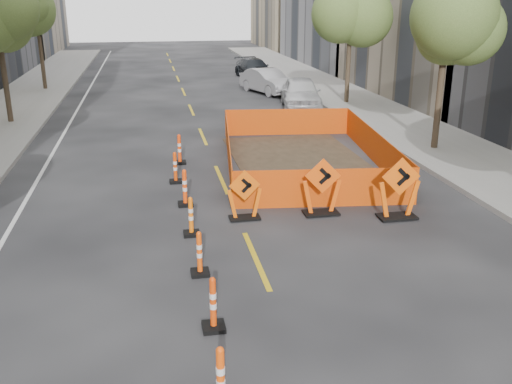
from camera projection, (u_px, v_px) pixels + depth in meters
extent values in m
plane|color=black|center=(303.00, 368.00, 9.04)|extent=(140.00, 140.00, 0.00)
cube|color=gray|center=(448.00, 148.00, 21.74)|extent=(4.00, 90.00, 0.15)
cylinder|color=#382B1E|center=(7.00, 90.00, 25.62)|extent=(0.24, 0.24, 3.15)
cylinder|color=#382B1E|center=(43.00, 65.00, 34.91)|extent=(0.24, 0.24, 3.15)
sphere|color=#46622A|center=(37.00, 14.00, 33.94)|extent=(2.80, 2.80, 2.80)
cylinder|color=#382B1E|center=(438.00, 110.00, 21.15)|extent=(0.24, 0.24, 3.15)
sphere|color=#46622A|center=(447.00, 27.00, 20.18)|extent=(2.80, 2.80, 2.80)
cylinder|color=#382B1E|center=(348.00, 75.00, 30.44)|extent=(0.24, 0.24, 3.15)
sphere|color=#46622A|center=(351.00, 17.00, 29.47)|extent=(2.80, 2.80, 2.80)
imported|color=silver|center=(301.00, 93.00, 29.63)|extent=(2.68, 4.98, 1.61)
imported|color=#9E9DA2|center=(267.00, 81.00, 34.32)|extent=(2.94, 4.63, 1.44)
imported|color=black|center=(254.00, 68.00, 40.77)|extent=(2.47, 4.85, 1.35)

